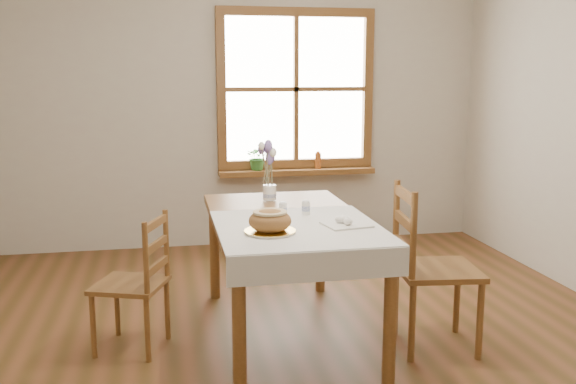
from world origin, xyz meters
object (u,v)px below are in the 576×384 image
object	(u,v)px
dining_table	(288,230)
bread_plate	(270,232)
chair_right	(438,267)
flower_vase	(270,194)
chair_left	(130,282)

from	to	relation	value
dining_table	bread_plate	xyz separation A→B (m)	(-0.18, -0.42, 0.10)
dining_table	chair_right	xyz separation A→B (m)	(0.82, -0.34, -0.18)
chair_right	flower_vase	xyz separation A→B (m)	(-0.85, 0.83, 0.31)
chair_right	flower_vase	distance (m)	1.23
chair_right	bread_plate	world-z (taller)	chair_right
chair_right	dining_table	bearing A→B (deg)	74.12
dining_table	bread_plate	world-z (taller)	bread_plate
chair_left	bread_plate	bearing A→B (deg)	83.41
bread_plate	flower_vase	distance (m)	0.91
bread_plate	chair_left	bearing A→B (deg)	152.98
chair_right	flower_vase	bearing A→B (deg)	52.61
chair_left	chair_right	size ratio (longest dim) A/B	0.83
dining_table	bread_plate	bearing A→B (deg)	-113.38
chair_right	flower_vase	world-z (taller)	chair_right
bread_plate	flower_vase	world-z (taller)	flower_vase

